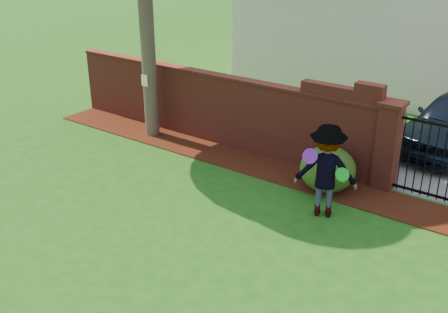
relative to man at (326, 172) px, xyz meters
The scene contains 10 objects.
ground 3.05m from the man, 130.49° to the right, with size 80.00×80.00×0.01m, color #1E5515.
mulch_bed 3.18m from the man, 158.39° to the left, with size 11.10×1.08×0.03m, color #37130A.
brick_wall 4.29m from the man, 155.37° to the left, with size 8.70×0.31×2.16m.
pillar_left 1.86m from the man, 74.05° to the left, with size 0.50×0.50×1.88m.
iron_gate 2.41m from the man, 47.97° to the left, with size 1.78×0.03×1.60m.
paper_notice 5.61m from the man, 169.70° to the left, with size 0.20×0.01×0.28m, color white.
shrub_left 1.15m from the man, 112.08° to the left, with size 1.15×1.15×0.94m, color #1D4A16.
man is the anchor object (origin of this frame).
frisbee_purple 0.60m from the man, 109.72° to the right, with size 0.28×0.28×0.03m, color purple.
frisbee_green 0.38m from the man, 14.03° to the right, with size 0.26×0.26×0.02m, color green.
Camera 1 is at (5.60, -6.10, 5.13)m, focal length 42.91 mm.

